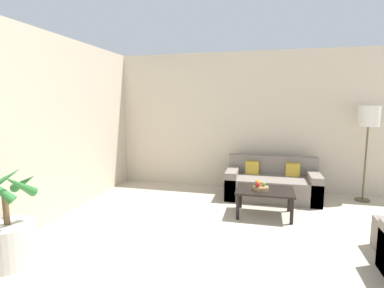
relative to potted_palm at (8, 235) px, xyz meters
name	(u,v)px	position (x,y,z in m)	size (l,w,h in m)	color
wall_back	(298,122)	(3.21, 3.58, 1.02)	(8.74, 0.06, 2.70)	beige
potted_palm	(8,235)	(0.00, 0.00, 0.00)	(0.63, 0.63, 1.11)	beige
sofa_loveseat	(272,184)	(2.76, 3.00, -0.07)	(1.61, 0.79, 0.73)	gray
floor_lamp	(369,121)	(4.32, 3.21, 1.09)	(0.34, 0.34, 1.66)	brown
coffee_table	(265,193)	(2.63, 2.08, 0.03)	(0.85, 0.61, 0.41)	black
fruit_bowl	(261,188)	(2.58, 2.04, 0.11)	(0.24, 0.24, 0.06)	#997A4C
apple_red	(258,185)	(2.53, 1.99, 0.18)	(0.08, 0.08, 0.08)	red
apple_green	(263,184)	(2.61, 2.07, 0.17)	(0.07, 0.07, 0.07)	olive
orange_fruit	(258,183)	(2.53, 2.08, 0.18)	(0.09, 0.09, 0.09)	orange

